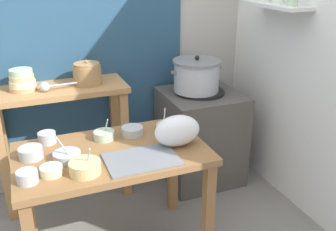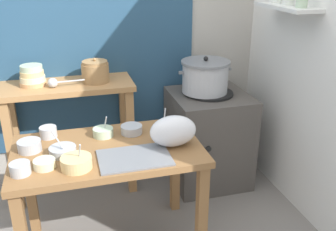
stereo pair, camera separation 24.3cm
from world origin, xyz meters
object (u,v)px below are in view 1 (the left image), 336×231
(steamer_pot, at_px, (197,75))
(prep_bowl_2, at_px, (47,137))
(prep_table, at_px, (113,167))
(prep_bowl_6, at_px, (167,127))
(plastic_bag, at_px, (177,131))
(stove_block, at_px, (200,136))
(back_shelf_table, at_px, (62,116))
(prep_bowl_3, at_px, (27,176))
(prep_bowl_4, at_px, (132,131))
(prep_bowl_7, at_px, (85,167))
(prep_bowl_1, at_px, (67,156))
(prep_bowl_5, at_px, (31,152))
(bowl_stack_enamel, at_px, (22,81))
(prep_bowl_0, at_px, (104,135))
(clay_pot, at_px, (87,74))
(serving_tray, at_px, (142,159))
(ladle, at_px, (46,87))
(prep_bowl_8, at_px, (51,170))

(steamer_pot, bearing_deg, prep_bowl_2, -161.55)
(prep_table, relative_size, prep_bowl_6, 7.60)
(plastic_bag, bearing_deg, stove_block, 53.78)
(back_shelf_table, relative_size, prep_bowl_3, 9.11)
(prep_bowl_2, relative_size, prep_bowl_4, 0.77)
(back_shelf_table, xyz_separation_m, prep_bowl_7, (0.01, -0.94, 0.08))
(prep_bowl_1, xyz_separation_m, prep_bowl_5, (-0.18, 0.09, 0.01))
(bowl_stack_enamel, xyz_separation_m, prep_bowl_0, (0.42, -0.61, -0.22))
(clay_pot, xyz_separation_m, plastic_bag, (0.36, -0.82, -0.16))
(prep_bowl_0, bearing_deg, prep_bowl_4, -1.74)
(stove_block, bearing_deg, prep_bowl_3, -149.70)
(steamer_pot, bearing_deg, prep_bowl_1, -149.47)
(stove_block, xyz_separation_m, prep_bowl_7, (-1.07, -0.81, 0.37))
(steamer_pot, height_order, prep_bowl_3, steamer_pot)
(serving_tray, height_order, plastic_bag, plastic_bag)
(prep_bowl_4, bearing_deg, prep_bowl_1, -157.90)
(clay_pot, bearing_deg, prep_bowl_6, -57.52)
(prep_bowl_3, bearing_deg, prep_bowl_6, 20.27)
(prep_bowl_4, distance_m, prep_bowl_5, 0.62)
(ladle, distance_m, prep_bowl_5, 0.65)
(back_shelf_table, height_order, prep_bowl_8, back_shelf_table)
(prep_table, relative_size, prep_bowl_8, 9.52)
(clay_pot, height_order, ladle, clay_pot)
(prep_bowl_4, xyz_separation_m, prep_bowl_5, (-0.61, -0.08, 0.01))
(clay_pot, relative_size, prep_bowl_5, 1.50)
(prep_bowl_1, xyz_separation_m, prep_bowl_3, (-0.21, -0.16, 0.01))
(prep_bowl_0, bearing_deg, prep_bowl_1, -144.24)
(prep_bowl_1, distance_m, prep_bowl_5, 0.21)
(plastic_bag, bearing_deg, prep_bowl_4, 131.32)
(bowl_stack_enamel, bearing_deg, prep_bowl_8, -85.28)
(steamer_pot, height_order, prep_bowl_0, steamer_pot)
(bowl_stack_enamel, relative_size, prep_bowl_4, 1.38)
(clay_pot, height_order, prep_bowl_1, clay_pot)
(prep_bowl_7, height_order, prep_bowl_8, prep_bowl_7)
(steamer_pot, distance_m, prep_bowl_1, 1.29)
(prep_bowl_0, xyz_separation_m, prep_bowl_5, (-0.43, -0.08, 0.00))
(serving_tray, bearing_deg, prep_table, 127.04)
(ladle, distance_m, prep_bowl_2, 0.48)
(prep_bowl_1, bearing_deg, plastic_bag, -5.49)
(prep_bowl_2, bearing_deg, serving_tray, -41.72)
(plastic_bag, bearing_deg, back_shelf_table, 125.00)
(plastic_bag, bearing_deg, prep_bowl_1, 174.51)
(ladle, relative_size, prep_bowl_1, 1.75)
(steamer_pot, distance_m, bowl_stack_enamel, 1.28)
(prep_bowl_7, bearing_deg, prep_table, 45.74)
(clay_pot, bearing_deg, prep_bowl_2, -125.09)
(prep_bowl_5, relative_size, prep_bowl_8, 1.16)
(prep_bowl_4, bearing_deg, ladle, 130.89)
(steamer_pot, relative_size, prep_bowl_8, 3.68)
(back_shelf_table, distance_m, bowl_stack_enamel, 0.37)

